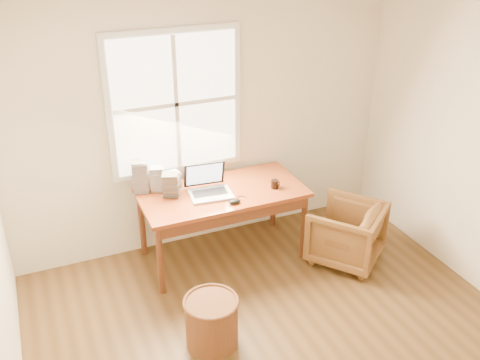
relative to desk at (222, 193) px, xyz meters
The scene contains 11 objects.
room_shell 1.74m from the desk, 90.77° to the right, with size 4.04×4.54×2.64m.
desk is the anchor object (origin of this frame).
armchair 1.31m from the desk, 26.08° to the right, with size 0.66×0.67×0.61m, color brown.
wicker_stool 1.36m from the desk, 115.60° to the right, with size 0.42×0.42×0.42m, color brown.
laptop 0.23m from the desk, 158.36° to the right, with size 0.44×0.46×0.33m, color #B9BBC1, non-canonical shape.
mouse 0.28m from the desk, 86.33° to the right, with size 0.11×0.07×0.04m, color black.
coffee_mug 0.52m from the desk, 16.32° to the right, with size 0.07×0.07×0.08m, color black.
cd_stack_a 0.64m from the desk, 155.61° to the left, with size 0.13×0.11×0.25m, color #B3B7BF.
cd_stack_b 0.51m from the desk, 167.57° to the left, with size 0.15×0.13×0.23m, color #232328.
cd_stack_c 0.80m from the desk, 157.76° to the left, with size 0.14×0.13×0.32m, color #A5A5B3.
cd_stack_d 0.50m from the desk, 149.10° to the left, with size 0.14×0.12×0.17m, color silver.
Camera 1 is at (-1.64, -2.49, 3.19)m, focal length 40.00 mm.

